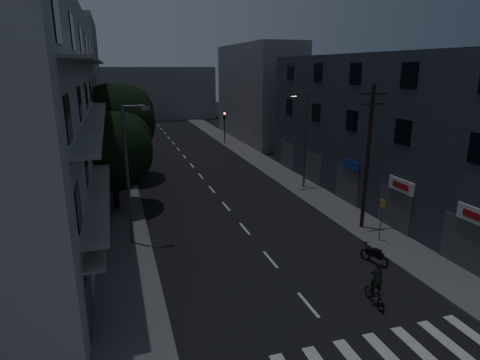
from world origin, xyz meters
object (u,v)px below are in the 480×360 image
motorcycle (374,256)px  cyclist (375,289)px  bus_stop_sign (382,212)px  utility_pole (368,155)px

motorcycle → cyclist: cyclist is taller
cyclist → bus_stop_sign: bearing=59.0°
motorcycle → utility_pole: bearing=44.3°
utility_pole → bus_stop_sign: utility_pole is taller
utility_pole → motorcycle: 6.49m
bus_stop_sign → cyclist: (-4.17, -5.44, -1.17)m
utility_pole → cyclist: (-4.38, -7.54, -4.15)m
utility_pole → cyclist: size_ratio=4.21×
motorcycle → cyclist: bearing=-144.8°
bus_stop_sign → utility_pole: bearing=84.3°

